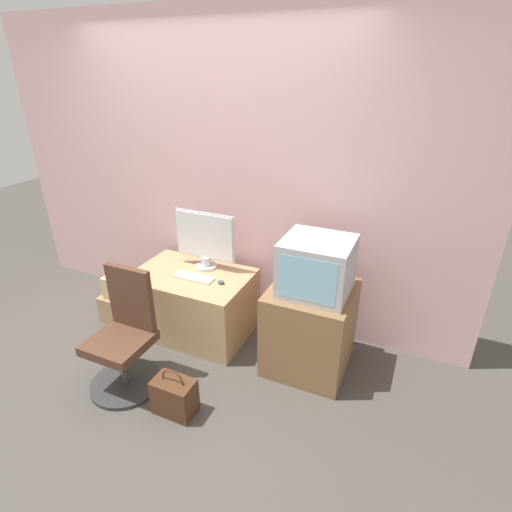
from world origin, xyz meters
TOP-DOWN VIEW (x-y plane):
  - ground_plane at (0.00, 0.00)m, footprint 12.00×12.00m
  - wall_back at (0.00, 1.32)m, footprint 4.40×0.05m
  - desk at (-0.05, 0.88)m, footprint 0.99×0.66m
  - side_stand at (1.01, 0.86)m, footprint 0.61×0.62m
  - main_monitor at (-0.00, 1.05)m, footprint 0.56×0.19m
  - keyboard at (0.01, 0.83)m, footprint 0.35×0.11m
  - mouse at (0.26, 0.84)m, footprint 0.06×0.04m
  - crt_tv at (1.04, 0.83)m, footprint 0.48×0.45m
  - office_chair at (-0.15, 0.12)m, footprint 0.52×0.52m
  - cardboard_box_lower at (-0.75, 0.75)m, footprint 0.34×0.28m
  - cardboard_box_upper at (-0.75, 0.75)m, footprint 0.20×0.23m
  - handbag at (0.33, 0.01)m, footprint 0.28×0.18m

SIDE VIEW (x-z plane):
  - ground_plane at x=0.00m, z-range 0.00..0.00m
  - cardboard_box_lower at x=-0.75m, z-range 0.00..0.26m
  - handbag at x=0.33m, z-range -0.05..0.32m
  - desk at x=-0.05m, z-range 0.00..0.56m
  - side_stand at x=1.01m, z-range 0.00..0.68m
  - office_chair at x=-0.15m, z-range -0.09..0.81m
  - cardboard_box_upper at x=-0.75m, z-range 0.26..0.47m
  - keyboard at x=0.01m, z-range 0.56..0.58m
  - mouse at x=0.26m, z-range 0.56..0.60m
  - main_monitor at x=0.00m, z-range 0.57..1.08m
  - crt_tv at x=1.04m, z-range 0.68..1.09m
  - wall_back at x=0.00m, z-range 0.00..2.60m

